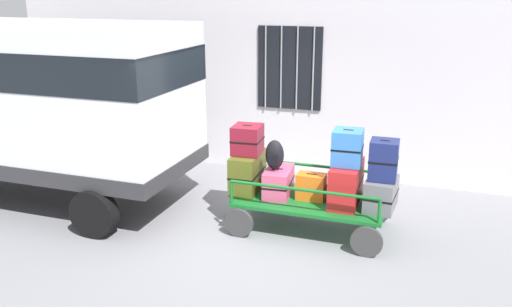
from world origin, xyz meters
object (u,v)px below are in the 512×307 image
at_px(luggage_cart, 311,204).
at_px(suitcase_midleft_bottom, 279,182).
at_px(suitcase_center_bottom, 311,187).
at_px(suitcase_left_middle, 247,139).
at_px(van, 46,95).
at_px(suitcase_right_middle, 384,160).
at_px(suitcase_right_bottom, 381,194).
at_px(suitcase_midright_bottom, 346,183).
at_px(suitcase_left_bottom, 248,172).
at_px(suitcase_midright_middle, 348,147).
at_px(backpack, 275,155).

height_order(luggage_cart, suitcase_midleft_bottom, suitcase_midleft_bottom).
bearing_deg(suitcase_center_bottom, suitcase_left_middle, 177.82).
distance_m(luggage_cart, suitcase_midleft_bottom, 0.57).
xyz_separation_m(van, suitcase_left_middle, (3.32, 0.25, -0.50)).
relative_size(suitcase_left_middle, suitcase_right_middle, 0.85).
height_order(luggage_cart, suitcase_right_bottom, suitcase_right_bottom).
height_order(suitcase_midright_bottom, suitcase_right_bottom, suitcase_midright_bottom).
relative_size(suitcase_left_bottom, suitcase_midright_bottom, 0.89).
bearing_deg(suitcase_right_middle, suitcase_midright_bottom, 173.47).
xyz_separation_m(luggage_cart, suitcase_midright_middle, (0.49, -0.02, 0.92)).
height_order(suitcase_midright_bottom, suitcase_right_middle, suitcase_right_middle).
bearing_deg(suitcase_midright_middle, suitcase_left_bottom, 177.80).
height_order(suitcase_left_bottom, suitcase_center_bottom, suitcase_left_bottom).
height_order(suitcase_left_bottom, suitcase_midleft_bottom, suitcase_left_bottom).
bearing_deg(suitcase_midright_bottom, suitcase_midleft_bottom, -178.52).
distance_m(suitcase_midright_bottom, backpack, 1.09).
height_order(van, suitcase_midleft_bottom, van).
height_order(suitcase_left_middle, backpack, suitcase_left_middle).
height_order(suitcase_left_bottom, suitcase_midright_middle, suitcase_midright_middle).
relative_size(suitcase_left_bottom, suitcase_left_middle, 1.69).
relative_size(suitcase_center_bottom, suitcase_midright_bottom, 0.47).
distance_m(van, suitcase_midleft_bottom, 3.98).
distance_m(suitcase_center_bottom, suitcase_midright_middle, 0.81).
relative_size(suitcase_left_bottom, backpack, 1.79).
bearing_deg(suitcase_right_bottom, suitcase_right_middle, -90.00).
relative_size(suitcase_midright_middle, suitcase_right_bottom, 0.76).
distance_m(suitcase_left_bottom, suitcase_midright_middle, 1.58).
bearing_deg(backpack, suitcase_right_bottom, 1.31).
distance_m(van, backpack, 3.83).
distance_m(suitcase_left_bottom, suitcase_midright_bottom, 1.48).
height_order(van, suitcase_midright_bottom, van).
relative_size(suitcase_left_middle, suitcase_midright_middle, 0.94).
distance_m(suitcase_right_bottom, suitcase_right_middle, 0.49).
bearing_deg(suitcase_left_middle, suitcase_midright_middle, -1.99).
xyz_separation_m(suitcase_center_bottom, suitcase_right_middle, (0.99, -0.02, 0.52)).
relative_size(van, suitcase_right_bottom, 7.12).
relative_size(suitcase_midright_bottom, suitcase_midright_middle, 1.77).
bearing_deg(suitcase_center_bottom, suitcase_right_middle, -1.09).
relative_size(suitcase_left_bottom, suitcase_right_bottom, 1.20).
bearing_deg(van, backpack, 2.45).
distance_m(suitcase_left_middle, suitcase_midleft_bottom, 0.77).
relative_size(suitcase_left_bottom, suitcase_center_bottom, 1.89).
bearing_deg(suitcase_right_bottom, suitcase_midright_bottom, 174.05).
distance_m(suitcase_left_middle, suitcase_right_middle, 1.98).
height_order(suitcase_center_bottom, backpack, backpack).
bearing_deg(suitcase_left_middle, suitcase_left_bottom, 90.00).
height_order(suitcase_center_bottom, suitcase_right_bottom, suitcase_right_bottom).
distance_m(suitcase_left_bottom, suitcase_center_bottom, 0.99).
bearing_deg(suitcase_midleft_bottom, van, -176.67).
bearing_deg(suitcase_right_middle, suitcase_midright_middle, 179.44).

